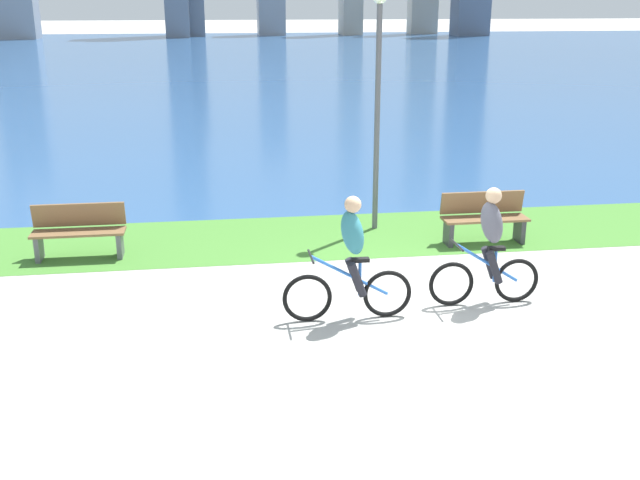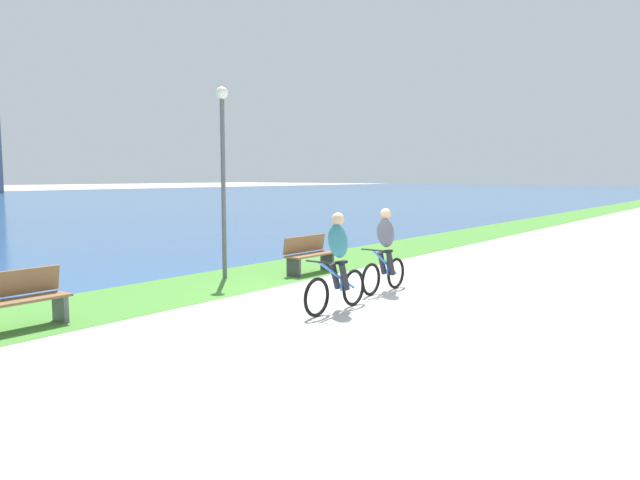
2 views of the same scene
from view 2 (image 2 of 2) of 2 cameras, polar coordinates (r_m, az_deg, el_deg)
name	(u,v)px [view 2 (image 2 of 2)]	position (r m, az deg, el deg)	size (l,w,h in m)	color
ground_plane	(345,298)	(11.66, 2.39, -5.48)	(300.00, 300.00, 0.00)	#B2AFA8
grass_strip_bayside	(228,281)	(13.69, -8.59, -3.79)	(120.00, 2.67, 0.01)	#478433
cyclist_lead	(337,263)	(10.44, 1.63, -2.14)	(1.75, 0.52, 1.70)	black
cyclist_trailing	(385,251)	(12.23, 6.11, -0.99)	(1.60, 0.52, 1.68)	black
bench_near_path	(309,255)	(14.55, -1.03, -1.37)	(1.50, 0.47, 0.90)	brown
bench_far_along_path	(17,300)	(10.33, -26.55, -5.08)	(1.50, 0.47, 0.90)	brown
lamppost_tall	(223,156)	(13.93, -9.10, 7.82)	(0.28, 0.28, 4.30)	#595960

